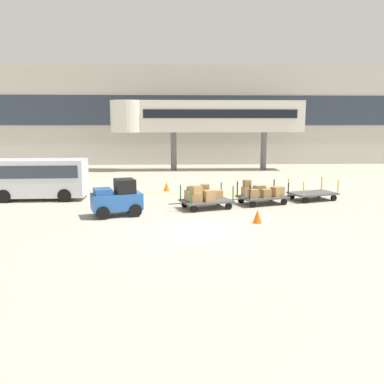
{
  "coord_description": "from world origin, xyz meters",
  "views": [
    {
      "loc": [
        -0.86,
        -14.86,
        3.93
      ],
      "look_at": [
        -0.09,
        3.42,
        0.87
      ],
      "focal_mm": 38.23,
      "sensor_mm": 36.0,
      "label": 1
    }
  ],
  "objects_px": {
    "baggage_cart_lead": "(203,197)",
    "baggage_cart_tail": "(313,194)",
    "baggage_tug": "(117,199)",
    "baggage_cart_middle": "(262,193)",
    "safety_cone_far": "(167,186)",
    "shuttle_van": "(39,176)",
    "safety_cone_near": "(257,216)"
  },
  "relations": [
    {
      "from": "baggage_cart_lead",
      "to": "baggage_cart_tail",
      "type": "relative_size",
      "value": 1.0
    },
    {
      "from": "baggage_cart_lead",
      "to": "baggage_cart_tail",
      "type": "xyz_separation_m",
      "value": [
        5.82,
        1.93,
        -0.22
      ]
    },
    {
      "from": "baggage_tug",
      "to": "baggage_cart_middle",
      "type": "bearing_deg",
      "value": 18.81
    },
    {
      "from": "baggage_cart_lead",
      "to": "safety_cone_far",
      "type": "bearing_deg",
      "value": 109.4
    },
    {
      "from": "baggage_cart_middle",
      "to": "baggage_cart_lead",
      "type": "bearing_deg",
      "value": -161.4
    },
    {
      "from": "baggage_cart_lead",
      "to": "baggage_cart_tail",
      "type": "bearing_deg",
      "value": 18.35
    },
    {
      "from": "shuttle_van",
      "to": "safety_cone_near",
      "type": "bearing_deg",
      "value": -28.51
    },
    {
      "from": "baggage_cart_middle",
      "to": "safety_cone_far",
      "type": "height_order",
      "value": "baggage_cart_middle"
    },
    {
      "from": "safety_cone_far",
      "to": "baggage_cart_tail",
      "type": "bearing_deg",
      "value": -23.03
    },
    {
      "from": "baggage_cart_lead",
      "to": "shuttle_van",
      "type": "xyz_separation_m",
      "value": [
        -8.44,
        2.76,
        0.67
      ]
    },
    {
      "from": "baggage_cart_tail",
      "to": "safety_cone_near",
      "type": "height_order",
      "value": "baggage_cart_tail"
    },
    {
      "from": "baggage_cart_tail",
      "to": "safety_cone_near",
      "type": "distance_m",
      "value": 6.18
    },
    {
      "from": "shuttle_van",
      "to": "safety_cone_near",
      "type": "xyz_separation_m",
      "value": [
        10.4,
        -5.65,
        -0.96
      ]
    },
    {
      "from": "baggage_cart_lead",
      "to": "baggage_cart_tail",
      "type": "distance_m",
      "value": 6.14
    },
    {
      "from": "baggage_cart_middle",
      "to": "safety_cone_far",
      "type": "relative_size",
      "value": 5.59
    },
    {
      "from": "baggage_tug",
      "to": "shuttle_van",
      "type": "height_order",
      "value": "shuttle_van"
    },
    {
      "from": "baggage_tug",
      "to": "baggage_cart_lead",
      "type": "relative_size",
      "value": 0.76
    },
    {
      "from": "baggage_cart_middle",
      "to": "safety_cone_far",
      "type": "distance_m",
      "value": 6.37
    },
    {
      "from": "baggage_cart_middle",
      "to": "shuttle_van",
      "type": "relative_size",
      "value": 0.63
    },
    {
      "from": "baggage_cart_lead",
      "to": "safety_cone_near",
      "type": "relative_size",
      "value": 5.59
    },
    {
      "from": "baggage_cart_lead",
      "to": "safety_cone_far",
      "type": "distance_m",
      "value": 5.5
    },
    {
      "from": "baggage_tug",
      "to": "shuttle_van",
      "type": "bearing_deg",
      "value": 138.72
    },
    {
      "from": "baggage_cart_middle",
      "to": "baggage_tug",
      "type": "bearing_deg",
      "value": -161.19
    },
    {
      "from": "baggage_tug",
      "to": "shuttle_van",
      "type": "relative_size",
      "value": 0.48
    },
    {
      "from": "baggage_cart_tail",
      "to": "shuttle_van",
      "type": "distance_m",
      "value": 14.31
    },
    {
      "from": "baggage_cart_tail",
      "to": "baggage_cart_lead",
      "type": "bearing_deg",
      "value": -161.65
    },
    {
      "from": "shuttle_van",
      "to": "baggage_cart_tail",
      "type": "bearing_deg",
      "value": -3.33
    },
    {
      "from": "baggage_cart_lead",
      "to": "baggage_tug",
      "type": "bearing_deg",
      "value": -161.03
    },
    {
      "from": "baggage_cart_lead",
      "to": "shuttle_van",
      "type": "distance_m",
      "value": 8.9
    },
    {
      "from": "baggage_cart_middle",
      "to": "safety_cone_far",
      "type": "xyz_separation_m",
      "value": [
        -4.79,
        4.18,
        -0.26
      ]
    },
    {
      "from": "baggage_tug",
      "to": "safety_cone_near",
      "type": "distance_m",
      "value": 6.0
    },
    {
      "from": "baggage_cart_middle",
      "to": "safety_cone_near",
      "type": "xyz_separation_m",
      "value": [
        -1.0,
        -3.89,
        -0.26
      ]
    }
  ]
}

